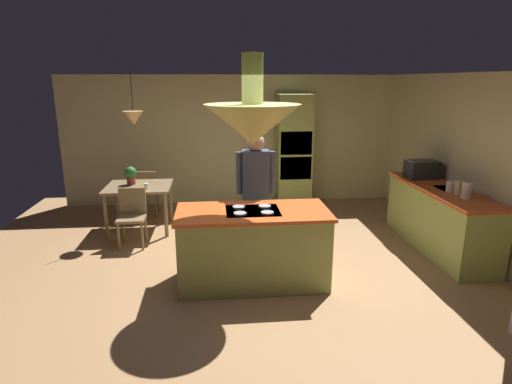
% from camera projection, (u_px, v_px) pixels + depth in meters
% --- Properties ---
extents(ground, '(8.16, 8.16, 0.00)m').
position_uv_depth(ground, '(251.00, 274.00, 5.44)').
color(ground, '#AD7F51').
extents(wall_back, '(6.80, 0.10, 2.55)m').
position_uv_depth(wall_back, '(236.00, 140.00, 8.43)').
color(wall_back, beige).
rests_on(wall_back, ground).
extents(wall_right, '(0.10, 7.20, 2.55)m').
position_uv_depth(wall_right, '(481.00, 167.00, 5.81)').
color(wall_right, beige).
rests_on(wall_right, ground).
extents(kitchen_island, '(1.84, 0.89, 0.95)m').
position_uv_depth(kitchen_island, '(253.00, 247.00, 5.12)').
color(kitchen_island, '#A8B259').
rests_on(kitchen_island, ground).
extents(counter_run_right, '(0.73, 2.27, 0.93)m').
position_uv_depth(counter_run_right, '(440.00, 218.00, 6.17)').
color(counter_run_right, '#A8B259').
rests_on(counter_run_right, ground).
extents(oven_tower, '(0.66, 0.62, 2.19)m').
position_uv_depth(oven_tower, '(293.00, 151.00, 8.19)').
color(oven_tower, '#A8B259').
rests_on(oven_tower, ground).
extents(dining_table, '(1.05, 0.92, 0.76)m').
position_uv_depth(dining_table, '(139.00, 191.00, 6.93)').
color(dining_table, olive).
rests_on(dining_table, ground).
extents(person_at_island, '(0.53, 0.24, 1.76)m').
position_uv_depth(person_at_island, '(256.00, 188.00, 5.68)').
color(person_at_island, tan).
rests_on(person_at_island, ground).
extents(range_hood, '(1.10, 1.10, 1.00)m').
position_uv_depth(range_hood, '(253.00, 122.00, 4.73)').
color(range_hood, '#A8B259').
extents(pendant_light_over_table, '(0.32, 0.32, 0.82)m').
position_uv_depth(pendant_light_over_table, '(133.00, 118.00, 6.62)').
color(pendant_light_over_table, '#E0B266').
extents(chair_facing_island, '(0.40, 0.40, 0.87)m').
position_uv_depth(chair_facing_island, '(132.00, 213.00, 6.31)').
color(chair_facing_island, olive).
rests_on(chair_facing_island, ground).
extents(chair_by_back_wall, '(0.40, 0.40, 0.87)m').
position_uv_depth(chair_by_back_wall, '(146.00, 190.00, 7.63)').
color(chair_by_back_wall, olive).
rests_on(chair_by_back_wall, ground).
extents(potted_plant_on_table, '(0.20, 0.20, 0.30)m').
position_uv_depth(potted_plant_on_table, '(131.00, 174.00, 6.94)').
color(potted_plant_on_table, '#99382D').
rests_on(potted_plant_on_table, dining_table).
extents(cup_on_table, '(0.07, 0.07, 0.09)m').
position_uv_depth(cup_on_table, '(146.00, 186.00, 6.69)').
color(cup_on_table, white).
rests_on(cup_on_table, dining_table).
extents(canister_flour, '(0.12, 0.12, 0.22)m').
position_uv_depth(canister_flour, '(466.00, 191.00, 5.48)').
color(canister_flour, silver).
rests_on(canister_flour, counter_run_right).
extents(canister_sugar, '(0.10, 0.10, 0.21)m').
position_uv_depth(canister_sugar, '(459.00, 188.00, 5.66)').
color(canister_sugar, '#E0B78C').
rests_on(canister_sugar, counter_run_right).
extents(canister_tea, '(0.13, 0.13, 0.15)m').
position_uv_depth(canister_tea, '(451.00, 186.00, 5.84)').
color(canister_tea, silver).
rests_on(canister_tea, counter_run_right).
extents(microwave_on_counter, '(0.46, 0.36, 0.28)m').
position_uv_depth(microwave_on_counter, '(422.00, 169.00, 6.66)').
color(microwave_on_counter, '#232326').
rests_on(microwave_on_counter, counter_run_right).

